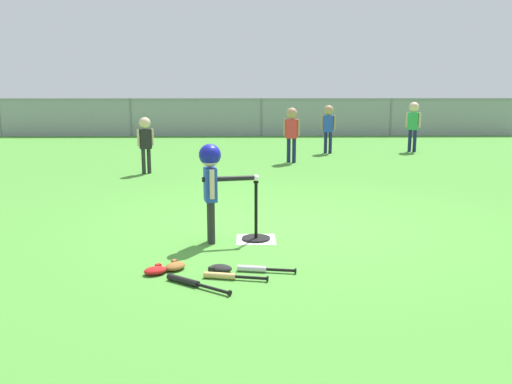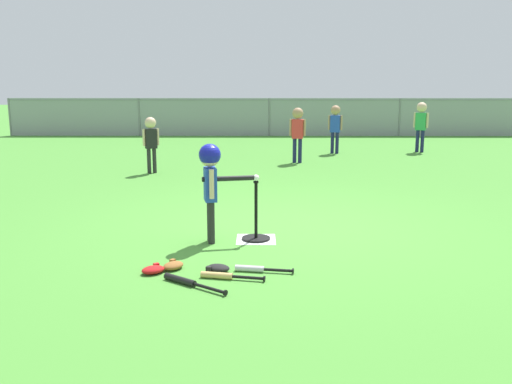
% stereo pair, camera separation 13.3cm
% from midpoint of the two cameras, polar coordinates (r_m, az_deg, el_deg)
% --- Properties ---
extents(ground_plane, '(60.00, 60.00, 0.00)m').
position_cam_midpoint_polar(ground_plane, '(6.96, 2.21, -3.59)').
color(ground_plane, '#478C33').
extents(home_plate, '(0.44, 0.44, 0.01)m').
position_cam_midpoint_polar(home_plate, '(6.45, -0.59, -4.76)').
color(home_plate, white).
rests_on(home_plate, ground_plane).
extents(batting_tee, '(0.32, 0.32, 0.67)m').
position_cam_midpoint_polar(batting_tee, '(6.43, -0.59, -3.88)').
color(batting_tee, black).
rests_on(batting_tee, ground_plane).
extents(baseball_on_tee, '(0.07, 0.07, 0.07)m').
position_cam_midpoint_polar(baseball_on_tee, '(6.29, -0.60, 1.43)').
color(baseball_on_tee, white).
rests_on(baseball_on_tee, batting_tee).
extents(batter_child, '(0.63, 0.31, 1.10)m').
position_cam_midpoint_polar(batter_child, '(6.20, -5.14, 1.92)').
color(batter_child, '#262626').
rests_on(batter_child, ground_plane).
extents(fielder_deep_center, '(0.29, 0.21, 1.06)m').
position_cam_midpoint_polar(fielder_deep_center, '(10.92, -11.37, 5.37)').
color(fielder_deep_center, '#262626').
rests_on(fielder_deep_center, ground_plane).
extents(fielder_deep_left, '(0.34, 0.23, 1.17)m').
position_cam_midpoint_polar(fielder_deep_left, '(12.09, 3.27, 6.47)').
color(fielder_deep_left, '#191E4C').
rests_on(fielder_deep_left, ground_plane).
extents(fielder_near_left, '(0.32, 0.24, 1.20)m').
position_cam_midpoint_polar(fielder_near_left, '(14.35, 15.23, 6.98)').
color(fielder_near_left, '#191E4C').
rests_on(fielder_near_left, ground_plane).
extents(fielder_near_right, '(0.33, 0.23, 1.14)m').
position_cam_midpoint_polar(fielder_near_right, '(13.66, 6.99, 6.92)').
color(fielder_near_right, '#191E4C').
rests_on(fielder_near_right, ground_plane).
extents(spare_bat_silver, '(0.56, 0.14, 0.06)m').
position_cam_midpoint_polar(spare_bat_silver, '(5.41, -0.48, -7.71)').
color(spare_bat_silver, silver).
rests_on(spare_bat_silver, ground_plane).
extents(spare_bat_wood, '(0.60, 0.17, 0.06)m').
position_cam_midpoint_polar(spare_bat_wood, '(5.24, -3.71, -8.40)').
color(spare_bat_wood, '#DBB266').
rests_on(spare_bat_wood, ground_plane).
extents(spare_bat_black, '(0.60, 0.46, 0.06)m').
position_cam_midpoint_polar(spare_bat_black, '(5.13, -7.44, -8.94)').
color(spare_bat_black, black).
rests_on(spare_bat_black, ground_plane).
extents(glove_by_plate, '(0.26, 0.27, 0.07)m').
position_cam_midpoint_polar(glove_by_plate, '(5.54, -8.77, -7.34)').
color(glove_by_plate, brown).
rests_on(glove_by_plate, ground_plane).
extents(glove_near_bats, '(0.27, 0.26, 0.07)m').
position_cam_midpoint_polar(glove_near_bats, '(5.45, -10.74, -7.72)').
color(glove_near_bats, '#B21919').
rests_on(glove_near_bats, ground_plane).
extents(glove_tossed_aside, '(0.26, 0.22, 0.07)m').
position_cam_midpoint_polar(glove_tossed_aside, '(5.43, -4.31, -7.64)').
color(glove_tossed_aside, black).
rests_on(glove_tossed_aside, ground_plane).
extents(outfield_fence, '(16.06, 0.06, 1.15)m').
position_cam_midpoint_polar(outfield_fence, '(17.62, 0.32, 7.65)').
color(outfield_fence, slate).
rests_on(outfield_fence, ground_plane).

